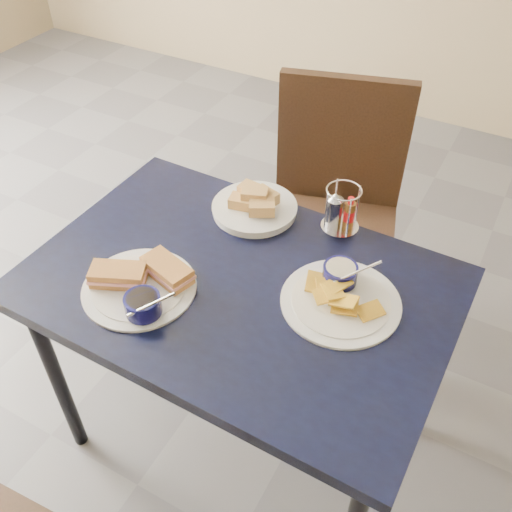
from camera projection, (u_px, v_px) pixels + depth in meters
The scene contains 7 objects.
ground at pixel (190, 411), 2.06m from camera, with size 6.00×6.00×0.00m, color #57575C.
dining_table at pixel (239, 300), 1.54m from camera, with size 1.12×0.76×0.75m.
chair_far at pixel (341, 200), 2.06m from camera, with size 0.56×0.56×0.98m.
sandwich_plate at pixel (142, 284), 1.45m from camera, with size 0.31×0.29×0.12m.
plantain_plate at pixel (340, 293), 1.44m from camera, with size 0.30×0.30×0.12m.
bread_basket at pixel (255, 205), 1.69m from camera, with size 0.25×0.25×0.08m.
condiment_caddy at pixel (340, 211), 1.62m from camera, with size 0.11×0.11×0.14m.
Camera 1 is at (0.75, -0.88, 1.81)m, focal length 40.00 mm.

